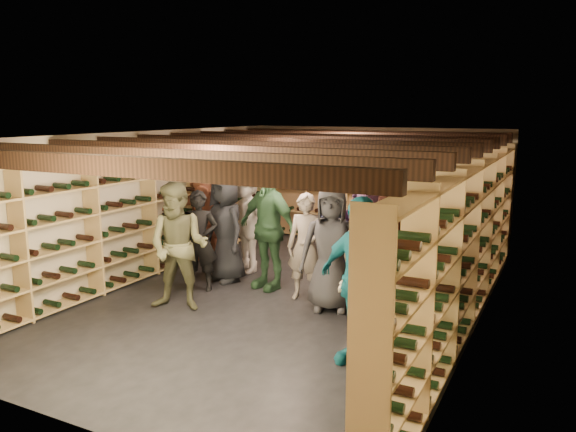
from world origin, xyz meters
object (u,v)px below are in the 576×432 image
(person_3, at_px, (371,279))
(person_6, at_px, (331,241))
(person_2, at_px, (179,247))
(person_4, at_px, (360,282))
(person_9, at_px, (245,221))
(person_10, at_px, (267,228))
(person_5, at_px, (204,214))
(crate_loose, at_px, (394,262))
(person_0, at_px, (226,229))
(person_11, at_px, (367,231))
(person_1, at_px, (200,241))
(crate_stack_right, at_px, (375,258))
(crate_stack_left, at_px, (362,253))
(person_12, at_px, (331,249))
(person_7, at_px, (306,247))
(person_8, at_px, (391,238))

(person_3, relative_size, person_6, 0.98)
(person_3, bearing_deg, person_2, -153.85)
(person_4, xyz_separation_m, person_9, (-2.95, 2.48, -0.03))
(person_2, bearing_deg, person_10, 50.48)
(person_5, bearing_deg, crate_loose, -0.23)
(person_10, bearing_deg, person_0, -166.96)
(person_0, bearing_deg, person_10, 20.98)
(person_10, bearing_deg, person_11, 38.16)
(person_1, height_order, person_3, person_1)
(crate_stack_right, xyz_separation_m, person_11, (0.27, -1.29, 0.76))
(crate_stack_left, distance_m, person_1, 2.68)
(crate_stack_right, bearing_deg, person_12, -87.06)
(person_2, bearing_deg, person_6, 32.01)
(crate_loose, height_order, person_1, person_1)
(person_0, distance_m, person_3, 3.14)
(person_0, distance_m, person_12, 2.10)
(person_4, bearing_deg, person_11, 128.60)
(crate_stack_left, distance_m, person_10, 1.71)
(crate_stack_left, height_order, person_1, person_1)
(person_0, bearing_deg, person_7, 14.18)
(person_1, height_order, person_11, person_11)
(crate_stack_left, xyz_separation_m, person_7, (-0.38, -1.37, 0.36))
(crate_loose, xyz_separation_m, person_1, (-2.30, -2.63, 0.69))
(person_5, bearing_deg, person_3, -49.73)
(crate_stack_left, xyz_separation_m, person_4, (1.04, -3.05, 0.51))
(person_3, height_order, person_5, person_5)
(person_8, bearing_deg, crate_stack_left, 109.22)
(person_7, height_order, person_12, person_12)
(crate_stack_right, bearing_deg, person_11, -78.02)
(person_3, distance_m, person_7, 1.67)
(person_10, xyz_separation_m, person_11, (1.41, 0.60, -0.03))
(person_12, bearing_deg, person_11, 62.54)
(person_2, height_order, person_7, person_2)
(crate_loose, distance_m, person_7, 2.47)
(person_6, height_order, person_10, person_10)
(crate_stack_left, relative_size, person_11, 0.46)
(person_12, bearing_deg, person_10, 140.61)
(person_4, height_order, person_5, person_4)
(person_10, bearing_deg, person_8, 24.40)
(person_0, relative_size, person_9, 0.96)
(person_3, relative_size, person_12, 0.88)
(person_5, relative_size, person_7, 1.15)
(crate_stack_left, bearing_deg, person_6, -103.92)
(person_4, xyz_separation_m, person_12, (-0.94, 1.44, -0.06))
(person_3, bearing_deg, person_5, 174.90)
(crate_loose, height_order, person_2, person_2)
(crate_stack_left, distance_m, person_4, 3.27)
(person_1, distance_m, person_12, 2.13)
(crate_stack_right, relative_size, person_2, 0.31)
(person_1, relative_size, person_5, 0.86)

